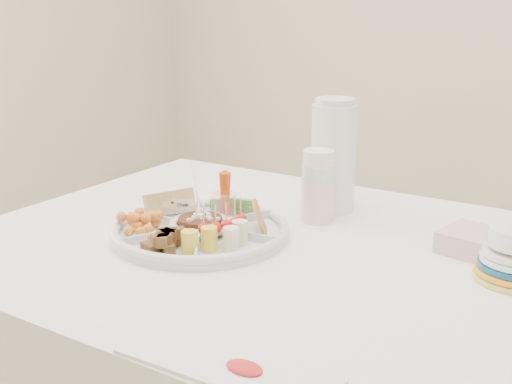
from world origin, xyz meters
The scene contains 12 objects.
party_tray centered at (-0.26, -0.05, 0.78)m, with size 0.38×0.38×0.04m, color white.
bean_dip centered at (-0.26, -0.05, 0.79)m, with size 0.10×0.10×0.04m, color #522C0E.
tortillas centered at (-0.15, 0.02, 0.80)m, with size 0.10×0.10×0.06m, color #A26C41, non-canonical shape.
carrot_cucumber centered at (-0.27, 0.08, 0.82)m, with size 0.11×0.11×0.10m, color #D24905, non-canonical shape.
pita_raisins centered at (-0.38, 0.00, 0.80)m, with size 0.11×0.11×0.06m, color tan, non-canonical shape.
cherries centered at (-0.37, -0.13, 0.79)m, with size 0.10×0.10×0.04m, color #FFAC33, non-canonical shape.
granola_chunks centered at (-0.25, -0.18, 0.79)m, with size 0.10×0.10×0.04m, color #402918, non-canonical shape.
banana_tomato centered at (-0.14, -0.11, 0.82)m, with size 0.11×0.11×0.09m, color #D8D483, non-canonical shape.
cup_stack centered at (-0.10, 0.19, 0.87)m, with size 0.08×0.08×0.22m, color beige.
thermos centered at (-0.10, 0.28, 0.90)m, with size 0.11×0.11×0.28m, color white.
napkin_stack centered at (0.28, 0.18, 0.78)m, with size 0.14×0.12×0.05m, color beige.
placemat centered at (0.09, -0.45, 0.76)m, with size 0.32×0.11×0.01m, color white.
Camera 1 is at (0.55, -1.10, 1.25)m, focal length 45.00 mm.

